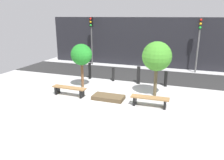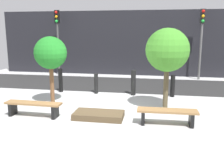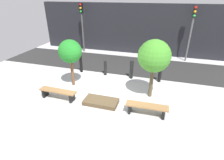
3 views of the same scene
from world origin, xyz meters
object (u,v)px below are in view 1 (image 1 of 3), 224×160
at_px(planter_bed, 108,97).
at_px(bollard_center, 138,75).
at_px(traffic_light_west, 91,32).
at_px(bench_left, 69,89).
at_px(tree_behind_right_bench, 157,57).
at_px(bollard_far_left, 90,71).
at_px(bollard_left, 113,74).
at_px(bench_right, 150,100).
at_px(tree_behind_left_bench, 82,55).
at_px(traffic_light_mid_west, 199,36).
at_px(bollard_right, 166,79).

bearing_deg(planter_bed, bollard_center, 75.09).
xyz_separation_m(planter_bed, traffic_light_west, (-4.18, 7.21, 2.61)).
xyz_separation_m(bench_left, tree_behind_right_bench, (4.23, 1.53, 1.73)).
relative_size(bench_left, tree_behind_right_bench, 0.66).
height_order(planter_bed, bollard_far_left, bollard_far_left).
distance_m(tree_behind_right_bench, bollard_left, 3.79).
distance_m(bench_right, tree_behind_left_bench, 4.77).
bearing_deg(traffic_light_mid_west, bench_left, -130.37).
height_order(bench_left, bollard_far_left, bollard_far_left).
distance_m(bench_right, bollard_left, 4.41).
height_order(bollard_left, bollard_center, bollard_center).
xyz_separation_m(tree_behind_right_bench, bollard_left, (-2.94, 1.76, -1.63)).
bearing_deg(bench_left, traffic_light_mid_west, 50.98).
xyz_separation_m(planter_bed, tree_behind_right_bench, (2.11, 1.33, 1.98)).
bearing_deg(bollard_left, tree_behind_left_bench, -126.33).
distance_m(bollard_left, traffic_light_west, 5.77).
distance_m(bollard_center, traffic_light_mid_west, 5.73).
xyz_separation_m(bollard_left, bollard_center, (1.65, 0.00, 0.10)).
bearing_deg(bollard_left, planter_bed, -75.09).
distance_m(tree_behind_right_bench, traffic_light_west, 8.63).
relative_size(bench_right, bollard_right, 1.89).
xyz_separation_m(bench_left, bollard_far_left, (-0.35, 3.29, 0.19)).
bearing_deg(traffic_light_west, tree_behind_left_bench, -70.60).
bearing_deg(bollard_far_left, planter_bed, -51.38).
xyz_separation_m(bollard_right, traffic_light_west, (-6.65, 4.12, 2.24)).
distance_m(planter_bed, bollard_left, 3.22).
height_order(tree_behind_left_bench, traffic_light_mid_west, traffic_light_mid_west).
xyz_separation_m(bench_right, tree_behind_right_bench, (0.00, 1.53, 1.74)).
bearing_deg(bollard_left, bench_right, -48.24).
bearing_deg(bollard_right, bollard_far_left, 180.00).
distance_m(planter_bed, traffic_light_west, 8.73).
bearing_deg(tree_behind_right_bench, bollard_right, 78.62).
bearing_deg(traffic_light_mid_west, bollard_right, -112.61).
height_order(tree_behind_right_bench, traffic_light_mid_west, traffic_light_mid_west).
relative_size(bollard_right, traffic_light_mid_west, 0.24).
relative_size(planter_bed, traffic_light_mid_west, 0.40).
height_order(planter_bed, traffic_light_mid_west, traffic_light_mid_west).
relative_size(bench_left, bollard_right, 1.99).
bearing_deg(bench_left, bollard_center, 49.59).
height_order(bench_left, tree_behind_right_bench, tree_behind_right_bench).
bearing_deg(tree_behind_right_bench, tree_behind_left_bench, 180.00).
height_order(planter_bed, bollard_center, bollard_center).
distance_m(bollard_center, bollard_right, 1.65).
distance_m(bollard_left, traffic_light_mid_west, 6.85).
height_order(bench_left, bollard_left, bollard_left).
bearing_deg(tree_behind_left_bench, traffic_light_mid_west, 43.01).
xyz_separation_m(planter_bed, tree_behind_left_bench, (-2.11, 1.33, 1.81)).
distance_m(bench_left, planter_bed, 2.14).
distance_m(bollard_far_left, bollard_right, 4.94).
bearing_deg(traffic_light_mid_west, bollard_left, -140.55).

